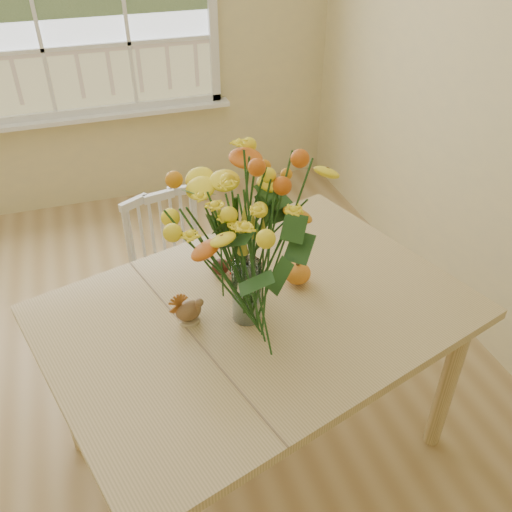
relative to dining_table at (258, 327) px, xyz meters
name	(u,v)px	position (x,y,z in m)	size (l,w,h in m)	color
floor	(106,444)	(-0.65, 0.20, -0.70)	(4.00, 4.50, 0.01)	#AA8752
wall_back	(35,16)	(-0.65, 2.45, 0.65)	(4.00, 0.02, 2.70)	beige
dining_table	(258,327)	(0.00, 0.00, 0.00)	(1.72, 1.43, 0.79)	tan
windsor_chair	(173,268)	(-0.19, 0.77, -0.22)	(0.46, 0.44, 0.84)	white
flower_vase	(246,235)	(-0.05, -0.03, 0.44)	(0.49, 0.49, 0.58)	white
pumpkin	(297,274)	(0.19, 0.10, 0.13)	(0.10, 0.10, 0.08)	orange
turkey_figurine	(189,311)	(-0.25, 0.01, 0.14)	(0.11, 0.09, 0.12)	#CCB78C
dark_gourd	(221,267)	(-0.07, 0.24, 0.12)	(0.13, 0.12, 0.06)	#38160F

